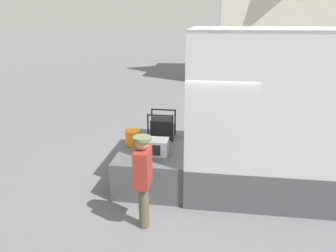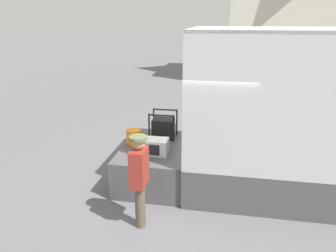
{
  "view_description": "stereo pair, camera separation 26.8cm",
  "coord_description": "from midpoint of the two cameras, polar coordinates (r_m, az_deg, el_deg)",
  "views": [
    {
      "loc": [
        0.5,
        -6.63,
        3.5
      ],
      "look_at": [
        -0.43,
        -0.2,
        1.34
      ],
      "focal_mm": 35.0,
      "sensor_mm": 36.0,
      "label": 1
    },
    {
      "loc": [
        0.76,
        -6.59,
        3.5
      ],
      "look_at": [
        -0.43,
        -0.2,
        1.34
      ],
      "focal_mm": 35.0,
      "sensor_mm": 36.0,
      "label": 2
    }
  ],
  "objects": [
    {
      "name": "worker_person",
      "position": [
        5.53,
        -5.77,
        -8.24
      ],
      "size": [
        0.3,
        0.44,
        1.68
      ],
      "color": "brown",
      "rests_on": "ground"
    },
    {
      "name": "orange_bucket",
      "position": [
        7.35,
        -7.15,
        -2.01
      ],
      "size": [
        0.34,
        0.34,
        0.33
      ],
      "color": "orange",
      "rests_on": "tailgate_deck"
    },
    {
      "name": "portable_generator",
      "position": [
        7.71,
        -1.94,
        -0.32
      ],
      "size": [
        0.6,
        0.51,
        0.63
      ],
      "color": "black",
      "rests_on": "tailgate_deck"
    },
    {
      "name": "microwave",
      "position": [
        6.79,
        -3.1,
        -3.66
      ],
      "size": [
        0.47,
        0.39,
        0.33
      ],
      "color": "white",
      "rests_on": "tailgate_deck"
    },
    {
      "name": "tailgate_deck",
      "position": [
        7.43,
        -3.12,
        -6.36
      ],
      "size": [
        1.46,
        2.23,
        0.79
      ],
      "primitive_type": "cube",
      "color": "#4C4C51",
      "rests_on": "ground"
    },
    {
      "name": "ground_plane",
      "position": [
        7.51,
        2.48,
        -9.44
      ],
      "size": [
        160.0,
        160.0,
        0.0
      ],
      "primitive_type": "plane",
      "color": "slate"
    }
  ]
}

